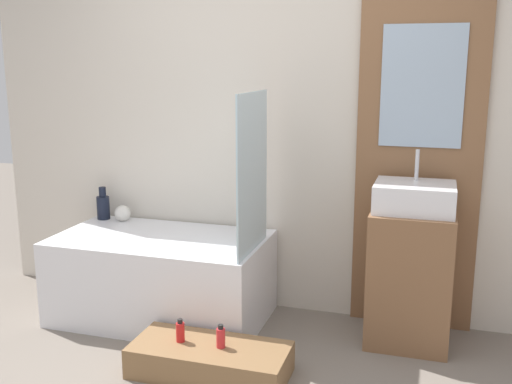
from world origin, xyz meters
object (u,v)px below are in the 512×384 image
bathtub (162,277)px  wooden_step_bench (210,360)px  bottle_soap_secondary (221,337)px  vase_tall_dark (103,206)px  sink (415,197)px  vase_round_light (123,213)px  bottle_soap_primary (180,331)px

bathtub → wooden_step_bench: (0.58, -0.61, -0.20)m
bathtub → bottle_soap_secondary: size_ratio=10.47×
vase_tall_dark → bottle_soap_secondary: size_ratio=1.80×
sink → vase_round_light: size_ratio=4.03×
bathtub → wooden_step_bench: 0.87m
sink → bottle_soap_secondary: sink is taller
bathtub → sink: size_ratio=2.99×
bottle_soap_primary → bottle_soap_secondary: same height
wooden_step_bench → sink: (1.02, 0.75, 0.83)m
vase_tall_dark → vase_round_light: bearing=-4.0°
vase_tall_dark → bottle_soap_secondary: (1.24, -0.91, -0.43)m
bottle_soap_primary → bottle_soap_secondary: 0.24m
wooden_step_bench → bathtub: bearing=133.5°
vase_tall_dark → bottle_soap_secondary: 1.60m
vase_tall_dark → vase_round_light: (0.16, -0.01, -0.04)m
vase_tall_dark → bottle_soap_primary: bearing=-42.1°
bathtub → vase_round_light: vase_round_light is taller
wooden_step_bench → sink: 1.51m
vase_tall_dark → vase_round_light: 0.17m
vase_round_light → bathtub: bearing=-33.1°
vase_round_light → bottle_soap_primary: bearing=-46.8°
sink → bottle_soap_primary: 1.56m
vase_tall_dark → bottle_soap_secondary: vase_tall_dark is taller
wooden_step_bench → vase_tall_dark: 1.59m
bathtub → sink: (1.60, 0.13, 0.63)m
bathtub → sink: bearing=4.8°
bathtub → vase_round_light: 0.62m
bathtub → wooden_step_bench: bathtub is taller
sink → bottle_soap_primary: bearing=-147.9°
bottle_soap_secondary → sink: bearing=38.1°
vase_round_light → bottle_soap_primary: vase_round_light is taller
wooden_step_bench → vase_tall_dark: size_ratio=3.66×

